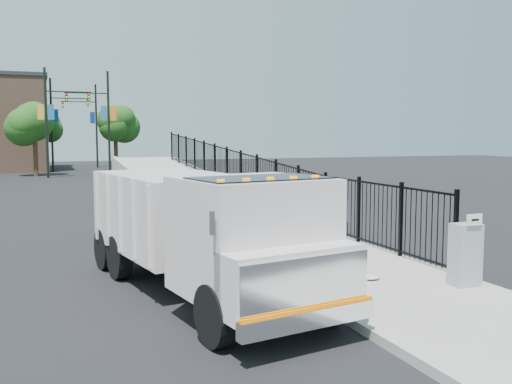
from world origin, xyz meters
name	(u,v)px	position (x,y,z in m)	size (l,w,h in m)	color
ground	(268,273)	(0.00, 0.00, 0.00)	(120.00, 120.00, 0.00)	black
sidewalk	(390,284)	(1.93, -2.00, 0.06)	(3.55, 12.00, 0.12)	#9E998E
curb	(306,292)	(0.00, -2.00, 0.08)	(0.30, 12.00, 0.16)	#ADAAA3
ramp	(188,198)	(2.12, 16.00, 0.00)	(3.95, 24.00, 1.70)	#9E998E
iron_fence	(241,185)	(3.55, 12.00, 0.90)	(0.10, 28.00, 1.80)	black
truck	(204,225)	(-1.87, -1.33, 1.39)	(3.49, 7.52, 2.48)	black
worker	(317,236)	(0.62, -1.19, 1.00)	(0.65, 0.42, 1.77)	maroon
utility_cabinet	(465,255)	(3.10, -2.83, 0.75)	(0.55, 0.40, 1.25)	gray
arrow_sign	(474,220)	(3.10, -3.05, 1.48)	(0.35, 0.04, 0.22)	white
debris	(369,276)	(1.60, -1.72, 0.17)	(0.43, 0.43, 0.11)	silver
light_pole_0	(51,118)	(-3.91, 32.64, 4.36)	(3.77, 0.22, 8.00)	black
light_pole_1	(105,119)	(0.02, 33.56, 4.36)	(3.78, 0.22, 8.00)	black
light_pole_2	(55,121)	(-3.38, 40.50, 4.36)	(3.77, 0.22, 8.00)	black
light_pole_3	(93,122)	(0.19, 45.50, 4.36)	(3.78, 0.22, 8.00)	black
tree_0	(34,124)	(-5.04, 34.67, 3.97)	(3.07, 3.07, 5.54)	#382314
tree_1	(115,126)	(1.40, 38.34, 3.94)	(2.55, 2.55, 5.28)	#382314
tree_2	(46,127)	(-4.08, 49.02, 3.96)	(2.95, 2.95, 5.48)	#382314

